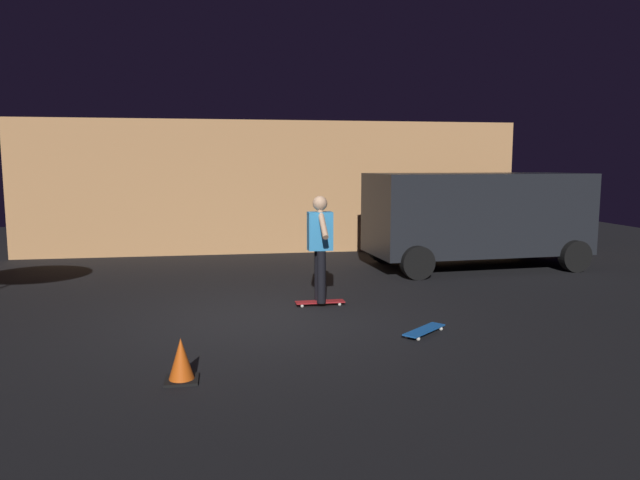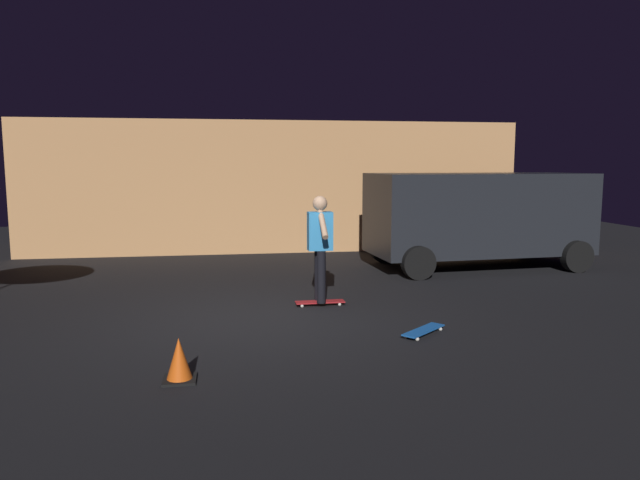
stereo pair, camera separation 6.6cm
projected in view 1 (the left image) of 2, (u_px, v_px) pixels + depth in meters
ground_plane at (253, 320)px, 8.48m from camera, size 28.00×28.00×0.00m
low_building at (269, 185)px, 16.33m from camera, size 12.51×3.65×3.29m
parked_van at (477, 214)px, 12.65m from camera, size 4.72×2.48×2.03m
skateboard_ridden at (320, 302)px, 9.32m from camera, size 0.78×0.23×0.07m
skateboard_spare at (424, 330)px, 7.75m from camera, size 0.72×0.66×0.07m
skater at (320, 241)px, 9.20m from camera, size 0.38×0.98×1.67m
traffic_cone at (181, 362)px, 6.06m from camera, size 0.34×0.34×0.46m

